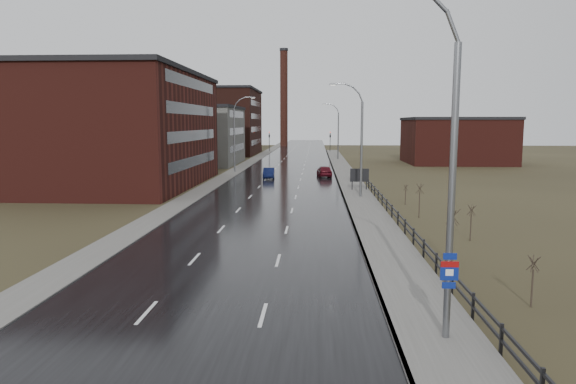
# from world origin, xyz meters

# --- Properties ---
(ground) EXTENTS (320.00, 320.00, 0.00)m
(ground) POSITION_xyz_m (0.00, 0.00, 0.00)
(ground) COLOR #2D2819
(ground) RESTS_ON ground
(road) EXTENTS (14.00, 300.00, 0.06)m
(road) POSITION_xyz_m (0.00, 60.00, 0.03)
(road) COLOR black
(road) RESTS_ON ground
(sidewalk_right) EXTENTS (3.20, 180.00, 0.18)m
(sidewalk_right) POSITION_xyz_m (8.60, 35.00, 0.09)
(sidewalk_right) COLOR #595651
(sidewalk_right) RESTS_ON ground
(curb_right) EXTENTS (0.16, 180.00, 0.18)m
(curb_right) POSITION_xyz_m (7.08, 35.00, 0.09)
(curb_right) COLOR slate
(curb_right) RESTS_ON ground
(sidewalk_left) EXTENTS (2.40, 260.00, 0.12)m
(sidewalk_left) POSITION_xyz_m (-8.20, 60.00, 0.06)
(sidewalk_left) COLOR #595651
(sidewalk_left) RESTS_ON ground
(warehouse_near) EXTENTS (22.44, 28.56, 13.50)m
(warehouse_near) POSITION_xyz_m (-20.99, 45.00, 6.76)
(warehouse_near) COLOR #471914
(warehouse_near) RESTS_ON ground
(warehouse_mid) EXTENTS (16.32, 20.40, 10.50)m
(warehouse_mid) POSITION_xyz_m (-17.99, 78.00, 5.26)
(warehouse_mid) COLOR slate
(warehouse_mid) RESTS_ON ground
(warehouse_far) EXTENTS (26.52, 24.48, 15.50)m
(warehouse_far) POSITION_xyz_m (-22.99, 108.00, 7.76)
(warehouse_far) COLOR #331611
(warehouse_far) RESTS_ON ground
(building_right) EXTENTS (18.36, 16.32, 8.50)m
(building_right) POSITION_xyz_m (30.30, 82.00, 4.26)
(building_right) COLOR #471914
(building_right) RESTS_ON ground
(smokestack) EXTENTS (2.70, 2.70, 30.70)m
(smokestack) POSITION_xyz_m (-6.00, 150.00, 15.50)
(smokestack) COLOR #331611
(smokestack) RESTS_ON ground
(streetlight_main) EXTENTS (3.91, 0.29, 12.11)m
(streetlight_main) POSITION_xyz_m (8.47, 2.00, 6.06)
(streetlight_main) COLOR slate
(streetlight_main) RESTS_ON ground
(streetlight_right_mid) EXTENTS (3.36, 0.28, 11.35)m
(streetlight_right_mid) POSITION_xyz_m (8.50, 36.00, 5.84)
(streetlight_right_mid) COLOR slate
(streetlight_right_mid) RESTS_ON ground
(streetlight_left) EXTENTS (3.36, 0.28, 11.35)m
(streetlight_left) POSITION_xyz_m (-7.70, 62.00, 5.84)
(streetlight_left) COLOR slate
(streetlight_left) RESTS_ON ground
(streetlight_right_far) EXTENTS (3.36, 0.28, 11.35)m
(streetlight_right_far) POSITION_xyz_m (8.50, 90.00, 5.84)
(streetlight_right_far) COLOR slate
(streetlight_right_far) RESTS_ON ground
(guardrail) EXTENTS (0.10, 53.05, 1.10)m
(guardrail) POSITION_xyz_m (10.30, 18.31, 0.71)
(guardrail) COLOR black
(guardrail) RESTS_ON ground
(shrub_b) EXTENTS (0.51, 0.54, 2.14)m
(shrub_b) POSITION_xyz_m (13.13, 5.62, 1.14)
(shrub_b) COLOR #382D23
(shrub_b) RESTS_ON ground
(shrub_c) EXTENTS (0.71, 0.75, 3.03)m
(shrub_c) POSITION_xyz_m (11.51, 11.85, 1.61)
(shrub_c) COLOR #382D23
(shrub_c) RESTS_ON ground
(shrub_d) EXTENTS (0.55, 0.58, 2.32)m
(shrub_d) POSITION_xyz_m (14.19, 17.59, 1.23)
(shrub_d) COLOR #382D23
(shrub_d) RESTS_ON ground
(shrub_e) EXTENTS (0.64, 0.68, 2.73)m
(shrub_e) POSITION_xyz_m (12.51, 25.54, 1.45)
(shrub_e) COLOR #382D23
(shrub_e) RESTS_ON ground
(shrub_f) EXTENTS (0.45, 0.48, 1.89)m
(shrub_f) POSITION_xyz_m (12.53, 31.94, 1.00)
(shrub_f) COLOR #382D23
(shrub_f) RESTS_ON ground
(billboard) EXTENTS (2.05, 0.17, 2.50)m
(billboard) POSITION_xyz_m (9.10, 41.32, 1.69)
(billboard) COLOR black
(billboard) RESTS_ON ground
(traffic_light_left) EXTENTS (0.58, 2.73, 5.30)m
(traffic_light_left) POSITION_xyz_m (-8.00, 120.00, 4.60)
(traffic_light_left) COLOR black
(traffic_light_left) RESTS_ON ground
(traffic_light_right) EXTENTS (0.58, 2.73, 5.30)m
(traffic_light_right) POSITION_xyz_m (8.00, 120.00, 4.60)
(traffic_light_right) COLOR black
(traffic_light_right) RESTS_ON ground
(car_near) EXTENTS (1.71, 4.31, 1.40)m
(car_near) POSITION_xyz_m (-2.03, 53.67, 0.70)
(car_near) COLOR #0A1136
(car_near) RESTS_ON ground
(car_far) EXTENTS (2.28, 4.77, 1.57)m
(car_far) POSITION_xyz_m (5.50, 56.01, 0.79)
(car_far) COLOR #500D17
(car_far) RESTS_ON ground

